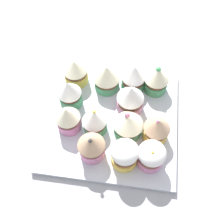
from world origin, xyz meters
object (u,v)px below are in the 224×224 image
object	(u,v)px
cupcake_1	(69,93)
cupcake_3	(107,77)
cupcake_6	(134,77)
cupcake_11	(157,129)
cupcake_8	(128,124)
cupcake_12	(151,156)
cupcake_7	(130,98)
cupcake_10	(157,79)
baking_tray	(112,120)
cupcake_2	(68,118)
cupcake_9	(125,154)
cupcake_0	(75,71)
cupcake_4	(94,121)
cupcake_5	(91,146)

from	to	relation	value
cupcake_1	cupcake_3	distance (cm)	9.65
cupcake_6	cupcake_11	bearing A→B (deg)	24.97
cupcake_8	cupcake_12	size ratio (longest dim) A/B	1.00
cupcake_7	cupcake_8	world-z (taller)	cupcake_7
cupcake_10	baking_tray	bearing A→B (deg)	-42.86
cupcake_2	cupcake_8	size ratio (longest dim) A/B	1.07
cupcake_12	cupcake_2	bearing A→B (deg)	-108.24
baking_tray	cupcake_9	distance (cm)	11.32
cupcake_6	cupcake_0	bearing A→B (deg)	-90.04
baking_tray	cupcake_4	size ratio (longest dim) A/B	4.32
cupcake_5	cupcake_9	distance (cm)	6.95
cupcake_2	cupcake_4	distance (cm)	5.77
cupcake_10	cupcake_12	size ratio (longest dim) A/B	1.11
cupcake_2	cupcake_7	size ratio (longest dim) A/B	0.92
cupcake_2	cupcake_6	xyz separation A→B (cm)	(-13.19, 13.04, 0.05)
cupcake_0	cupcake_2	world-z (taller)	cupcake_2
cupcake_9	cupcake_6	bearing A→B (deg)	-179.72
cupcake_3	cupcake_5	bearing A→B (deg)	-1.42
cupcake_3	cupcake_12	size ratio (longest dim) A/B	1.10
cupcake_7	cupcake_10	bearing A→B (deg)	138.56
cupcake_4	baking_tray	bearing A→B (deg)	130.76
cupcake_1	cupcake_7	bearing A→B (deg)	92.07
cupcake_6	cupcake_8	world-z (taller)	cupcake_6
cupcake_1	cupcake_8	world-z (taller)	cupcake_1
cupcake_5	cupcake_12	world-z (taller)	cupcake_5
cupcake_2	cupcake_3	bearing A→B (deg)	151.20
cupcake_4	cupcake_5	distance (cm)	6.10
cupcake_8	baking_tray	bearing A→B (deg)	-125.16
cupcake_8	cupcake_10	bearing A→B (deg)	157.23
cupcake_0	cupcake_12	xyz separation A→B (cm)	(19.29, 19.62, -0.15)
cupcake_4	cupcake_11	distance (cm)	13.44
cupcake_2	cupcake_11	world-z (taller)	cupcake_11
cupcake_9	cupcake_10	bearing A→B (deg)	164.86
cupcake_0	cupcake_1	distance (cm)	6.84
cupcake_4	cupcake_12	bearing A→B (deg)	63.53
cupcake_2	cupcake_5	size ratio (longest dim) A/B	0.93
cupcake_1	cupcake_4	size ratio (longest dim) A/B	1.10
cupcake_2	cupcake_8	bearing A→B (deg)	91.96
cupcake_6	cupcake_10	distance (cm)	5.46
cupcake_9	cupcake_11	world-z (taller)	cupcake_11
cupcake_4	cupcake_11	size ratio (longest dim) A/B	0.94
cupcake_10	cupcake_3	bearing A→B (deg)	-84.91
cupcake_0	cupcake_5	distance (cm)	20.41
cupcake_0	cupcake_1	bearing A→B (deg)	1.01
cupcake_5	cupcake_10	bearing A→B (deg)	147.23
cupcake_1	cupcake_10	bearing A→B (deg)	109.29
baking_tray	cupcake_8	distance (cm)	6.16
cupcake_3	cupcake_5	world-z (taller)	cupcake_5
cupcake_4	cupcake_11	bearing A→B (deg)	88.90
cupcake_11	cupcake_6	bearing A→B (deg)	-155.03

